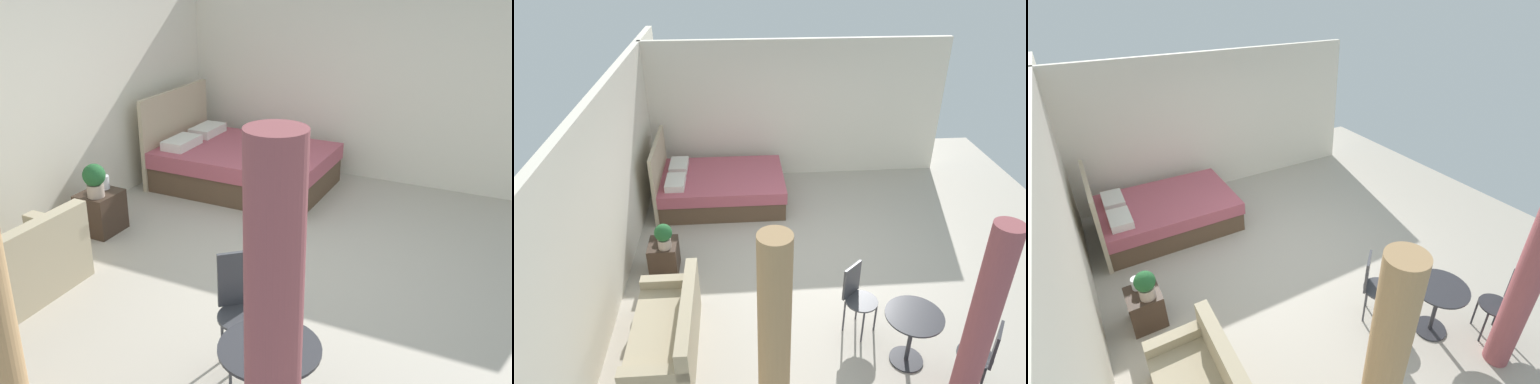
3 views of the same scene
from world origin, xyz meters
TOP-DOWN VIEW (x-y plane):
  - ground_plane at (0.00, 0.00)m, footprint 8.88×8.74m
  - wall_back at (0.00, 2.87)m, footprint 8.88×0.12m
  - wall_right at (2.94, 0.00)m, footprint 0.12×5.74m
  - bed at (1.83, 1.54)m, footprint 1.58×2.23m
  - couch at (-1.70, 2.06)m, footprint 1.57×0.73m
  - nightstand at (-0.12, 2.29)m, footprint 0.45×0.40m
  - potted_plant at (-0.22, 2.24)m, footprint 0.25×0.25m
  - vase at (-0.00, 2.32)m, footprint 0.13×0.13m
  - balcony_table at (-2.03, -0.69)m, footprint 0.64×0.64m
  - cafe_chair_near_window at (-1.46, -0.19)m, footprint 0.55×0.55m
  - cafe_chair_near_couch at (-2.46, -1.30)m, footprint 0.52×0.52m
  - curtain_left at (-2.69, -1.01)m, footprint 0.27×0.27m
  - curtain_right at (-2.69, 0.91)m, footprint 0.30×0.30m

SIDE VIEW (x-z plane):
  - ground_plane at x=0.00m, z-range -0.02..0.00m
  - nightstand at x=-0.12m, z-range 0.00..0.47m
  - couch at x=-1.70m, z-range -0.12..0.66m
  - bed at x=1.83m, z-range -0.31..0.91m
  - balcony_table at x=-2.03m, z-range 0.14..0.83m
  - vase at x=0.00m, z-range 0.47..0.62m
  - cafe_chair_near_couch at x=-2.46m, z-range 0.09..1.00m
  - cafe_chair_near_window at x=-1.46m, z-range 0.09..1.01m
  - potted_plant at x=-0.22m, z-range 0.49..0.86m
  - curtain_left at x=-2.69m, z-range 0.00..2.28m
  - curtain_right at x=-2.69m, z-range 0.00..2.28m
  - wall_back at x=0.00m, z-range 0.00..2.68m
  - wall_right at x=2.94m, z-range 0.00..2.68m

